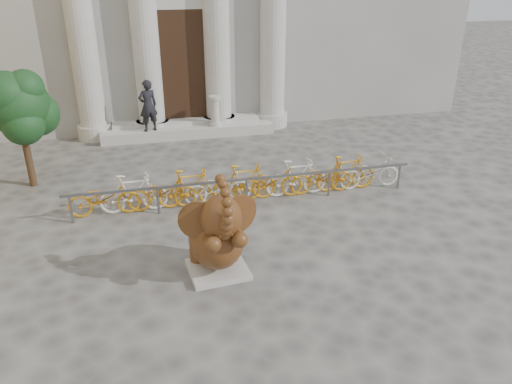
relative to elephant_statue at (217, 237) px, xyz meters
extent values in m
plane|color=#474442|center=(0.42, -0.52, -0.82)|extent=(80.00, 80.00, 0.00)
cube|color=black|center=(0.42, 9.40, 1.48)|extent=(2.40, 0.16, 4.00)
cylinder|color=#A8A59E|center=(-2.78, 9.28, 3.18)|extent=(0.90, 0.90, 8.00)
cylinder|color=#A8A59E|center=(-0.78, 9.28, 3.18)|extent=(0.90, 0.90, 8.00)
cylinder|color=#A8A59E|center=(1.62, 9.28, 3.18)|extent=(0.90, 0.90, 8.00)
cylinder|color=#A8A59E|center=(3.62, 9.28, 3.18)|extent=(0.90, 0.90, 8.00)
cube|color=#A8A59E|center=(0.42, 8.88, -0.64)|extent=(6.00, 1.20, 0.36)
cube|color=#A8A59E|center=(0.00, 0.04, -0.77)|extent=(1.22, 1.12, 0.11)
ellipsoid|color=black|center=(-0.03, 0.28, -0.37)|extent=(1.03, 0.99, 0.72)
ellipsoid|color=black|center=(-0.01, 0.06, -0.05)|extent=(1.21, 1.45, 1.18)
cylinder|color=black|center=(-0.35, 0.40, -0.56)|extent=(0.37, 0.37, 0.29)
cylinder|color=black|center=(0.26, 0.46, -0.56)|extent=(0.37, 0.37, 0.29)
cylinder|color=black|center=(-0.21, -0.41, 0.17)|extent=(0.33, 0.70, 0.45)
cylinder|color=black|center=(0.29, -0.37, 0.17)|extent=(0.33, 0.70, 0.45)
ellipsoid|color=black|center=(0.03, -0.35, 0.58)|extent=(0.83, 0.79, 0.90)
cylinder|color=black|center=(-0.36, -0.25, 0.53)|extent=(0.76, 0.22, 0.77)
cylinder|color=black|center=(0.40, -0.17, 0.53)|extent=(0.73, 0.36, 0.77)
cone|color=beige|center=(-0.08, -0.58, 0.40)|extent=(0.16, 0.27, 0.12)
cone|color=beige|center=(0.19, -0.56, 0.40)|extent=(0.12, 0.27, 0.12)
cube|color=slate|center=(1.22, 2.88, -0.12)|extent=(8.84, 0.06, 0.06)
cylinder|color=slate|center=(-3.00, 2.88, -0.47)|extent=(0.06, 0.06, 0.70)
cylinder|color=slate|center=(-0.99, 2.88, -0.47)|extent=(0.06, 0.06, 0.70)
cylinder|color=slate|center=(1.22, 2.88, -0.47)|extent=(0.06, 0.06, 0.70)
cylinder|color=slate|center=(3.43, 2.88, -0.47)|extent=(0.06, 0.06, 0.70)
cylinder|color=slate|center=(5.44, 2.88, -0.47)|extent=(0.06, 0.06, 0.70)
imported|color=orange|center=(-2.25, 3.13, -0.32)|extent=(1.70, 0.50, 1.00)
imported|color=silver|center=(-1.56, 3.13, -0.32)|extent=(1.66, 0.47, 1.00)
imported|color=orange|center=(-0.86, 3.13, -0.32)|extent=(1.70, 0.50, 1.00)
imported|color=orange|center=(-0.17, 3.13, -0.32)|extent=(1.66, 0.47, 1.00)
imported|color=silver|center=(0.53, 3.13, -0.32)|extent=(1.70, 0.50, 1.00)
imported|color=orange|center=(1.22, 3.13, -0.32)|extent=(1.66, 0.47, 1.00)
imported|color=orange|center=(1.92, 3.13, -0.32)|extent=(1.70, 0.50, 1.00)
imported|color=silver|center=(2.61, 3.13, -0.32)|extent=(1.66, 0.47, 1.00)
imported|color=orange|center=(3.31, 3.13, -0.32)|extent=(1.70, 0.50, 1.00)
imported|color=orange|center=(4.00, 3.13, -0.32)|extent=(1.66, 0.47, 1.00)
imported|color=silver|center=(4.70, 3.13, -0.32)|extent=(1.70, 0.50, 1.00)
cylinder|color=#332114|center=(-4.26, 5.45, 0.15)|extent=(0.19, 0.19, 1.95)
sphere|color=black|center=(-4.26, 5.45, 1.45)|extent=(1.62, 1.62, 1.62)
sphere|color=black|center=(-3.88, 5.66, 1.13)|extent=(1.19, 1.19, 1.19)
sphere|color=black|center=(-4.58, 5.72, 1.23)|extent=(1.08, 1.08, 1.08)
sphere|color=black|center=(-4.15, 5.12, 1.02)|extent=(1.08, 1.08, 1.08)
sphere|color=black|center=(-4.42, 5.23, 1.77)|extent=(1.19, 1.19, 1.19)
sphere|color=black|center=(-3.99, 5.34, 1.88)|extent=(0.97, 0.97, 0.97)
imported|color=black|center=(-0.91, 8.55, 0.41)|extent=(0.74, 0.60, 1.75)
cylinder|color=#A8A59E|center=(1.36, 8.58, -0.40)|extent=(0.43, 0.43, 0.13)
cylinder|color=#A8A59E|center=(1.36, 8.58, 0.03)|extent=(0.30, 0.30, 0.98)
cylinder|color=#A8A59E|center=(1.36, 8.58, 0.55)|extent=(0.43, 0.43, 0.11)
camera|label=1|loc=(-1.23, -8.28, 4.80)|focal=35.00mm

